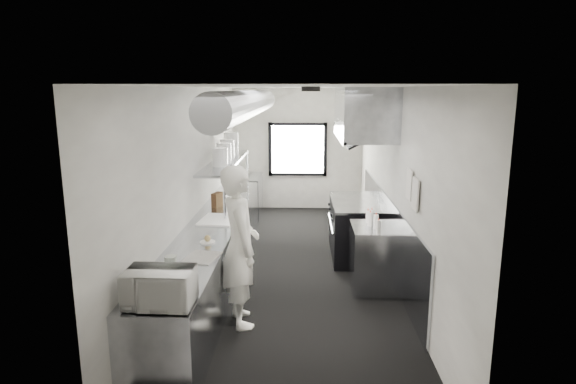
# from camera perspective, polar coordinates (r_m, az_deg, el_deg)

# --- Properties ---
(floor) EXTENTS (3.00, 8.00, 0.01)m
(floor) POSITION_cam_1_polar(r_m,az_deg,el_deg) (7.69, 0.70, -9.05)
(floor) COLOR black
(floor) RESTS_ON ground
(ceiling) EXTENTS (3.00, 8.00, 0.01)m
(ceiling) POSITION_cam_1_polar(r_m,az_deg,el_deg) (7.17, 0.76, 12.31)
(ceiling) COLOR white
(ceiling) RESTS_ON wall_back
(wall_back) EXTENTS (3.00, 0.02, 2.80)m
(wall_back) POSITION_cam_1_polar(r_m,az_deg,el_deg) (11.26, 1.15, 5.07)
(wall_back) COLOR beige
(wall_back) RESTS_ON floor
(wall_front) EXTENTS (3.00, 0.02, 2.80)m
(wall_front) POSITION_cam_1_polar(r_m,az_deg,el_deg) (3.46, -0.67, -11.24)
(wall_front) COLOR beige
(wall_front) RESTS_ON floor
(wall_left) EXTENTS (0.02, 8.00, 2.80)m
(wall_left) POSITION_cam_1_polar(r_m,az_deg,el_deg) (7.48, -10.84, 1.31)
(wall_left) COLOR beige
(wall_left) RESTS_ON floor
(wall_right) EXTENTS (0.02, 8.00, 2.80)m
(wall_right) POSITION_cam_1_polar(r_m,az_deg,el_deg) (7.43, 12.38, 1.16)
(wall_right) COLOR beige
(wall_right) RESTS_ON floor
(wall_cladding) EXTENTS (0.03, 5.50, 1.10)m
(wall_cladding) POSITION_cam_1_polar(r_m,az_deg,el_deg) (7.91, 11.58, -4.49)
(wall_cladding) COLOR gray
(wall_cladding) RESTS_ON wall_right
(hvac_duct) EXTENTS (0.40, 6.40, 0.40)m
(hvac_duct) POSITION_cam_1_polar(r_m,az_deg,el_deg) (7.62, -4.54, 10.38)
(hvac_duct) COLOR #909398
(hvac_duct) RESTS_ON ceiling
(service_window) EXTENTS (1.36, 0.05, 1.25)m
(service_window) POSITION_cam_1_polar(r_m,az_deg,el_deg) (11.22, 1.15, 5.05)
(service_window) COLOR white
(service_window) RESTS_ON wall_back
(exhaust_hood) EXTENTS (0.81, 2.20, 0.88)m
(exhaust_hood) POSITION_cam_1_polar(r_m,az_deg,el_deg) (7.94, 8.90, 9.19)
(exhaust_hood) COLOR gray
(exhaust_hood) RESTS_ON ceiling
(prep_counter) EXTENTS (0.70, 6.00, 0.90)m
(prep_counter) POSITION_cam_1_polar(r_m,az_deg,el_deg) (7.18, -8.66, -6.92)
(prep_counter) COLOR gray
(prep_counter) RESTS_ON floor
(pass_shelf) EXTENTS (0.45, 3.00, 0.68)m
(pass_shelf) POSITION_cam_1_polar(r_m,az_deg,el_deg) (8.37, -7.32, 3.49)
(pass_shelf) COLOR gray
(pass_shelf) RESTS_ON prep_counter
(range) EXTENTS (0.88, 1.60, 0.94)m
(range) POSITION_cam_1_polar(r_m,az_deg,el_deg) (8.25, 8.06, -4.25)
(range) COLOR black
(range) RESTS_ON floor
(bottle_station) EXTENTS (0.65, 0.80, 0.90)m
(bottle_station) POSITION_cam_1_polar(r_m,az_deg,el_deg) (6.95, 10.20, -7.63)
(bottle_station) COLOR gray
(bottle_station) RESTS_ON floor
(far_work_table) EXTENTS (0.70, 1.20, 0.90)m
(far_work_table) POSITION_cam_1_polar(r_m,az_deg,el_deg) (10.71, -5.10, -0.50)
(far_work_table) COLOR gray
(far_work_table) RESTS_ON floor
(notice_sheet_a) EXTENTS (0.02, 0.28, 0.38)m
(notice_sheet_a) POSITION_cam_1_polar(r_m,az_deg,el_deg) (6.23, 14.15, 0.88)
(notice_sheet_a) COLOR silver
(notice_sheet_a) RESTS_ON wall_right
(notice_sheet_b) EXTENTS (0.02, 0.28, 0.38)m
(notice_sheet_b) POSITION_cam_1_polar(r_m,az_deg,el_deg) (5.90, 14.83, -0.25)
(notice_sheet_b) COLOR silver
(notice_sheet_b) RESTS_ON wall_right
(line_cook) EXTENTS (0.66, 0.81, 1.93)m
(line_cook) POSITION_cam_1_polar(r_m,az_deg,el_deg) (5.72, -5.71, -6.38)
(line_cook) COLOR white
(line_cook) RESTS_ON floor
(microwave) EXTENTS (0.56, 0.43, 0.33)m
(microwave) POSITION_cam_1_polar(r_m,az_deg,el_deg) (4.45, -14.94, -10.87)
(microwave) COLOR silver
(microwave) RESTS_ON prep_counter
(deli_tub_a) EXTENTS (0.13, 0.13, 0.09)m
(deli_tub_a) POSITION_cam_1_polar(r_m,az_deg,el_deg) (5.05, -15.59, -9.57)
(deli_tub_a) COLOR #A9B3A4
(deli_tub_a) RESTS_ON prep_counter
(deli_tub_b) EXTENTS (0.18, 0.18, 0.10)m
(deli_tub_b) POSITION_cam_1_polar(r_m,az_deg,el_deg) (5.44, -13.72, -7.86)
(deli_tub_b) COLOR #A9B3A4
(deli_tub_b) RESTS_ON prep_counter
(newspaper) EXTENTS (0.43, 0.50, 0.01)m
(newspaper) POSITION_cam_1_polar(r_m,az_deg,el_deg) (5.59, -10.16, -7.59)
(newspaper) COLOR silver
(newspaper) RESTS_ON prep_counter
(small_plate) EXTENTS (0.23, 0.23, 0.02)m
(small_plate) POSITION_cam_1_polar(r_m,az_deg,el_deg) (6.10, -9.49, -5.85)
(small_plate) COLOR white
(small_plate) RESTS_ON prep_counter
(pastry) EXTENTS (0.08, 0.08, 0.08)m
(pastry) POSITION_cam_1_polar(r_m,az_deg,el_deg) (6.09, -9.50, -5.42)
(pastry) COLOR tan
(pastry) RESTS_ON small_plate
(cutting_board) EXTENTS (0.55, 0.70, 0.02)m
(cutting_board) POSITION_cam_1_polar(r_m,az_deg,el_deg) (7.09, -8.24, -3.25)
(cutting_board) COLOR white
(cutting_board) RESTS_ON prep_counter
(knife_block) EXTENTS (0.17, 0.23, 0.23)m
(knife_block) POSITION_cam_1_polar(r_m,az_deg,el_deg) (7.89, -8.39, -0.91)
(knife_block) COLOR brown
(knife_block) RESTS_ON prep_counter
(plate_stack_a) EXTENTS (0.26, 0.26, 0.29)m
(plate_stack_a) POSITION_cam_1_polar(r_m,az_deg,el_deg) (7.72, -8.05, 4.11)
(plate_stack_a) COLOR white
(plate_stack_a) RESTS_ON pass_shelf
(plate_stack_b) EXTENTS (0.31, 0.31, 0.32)m
(plate_stack_b) POSITION_cam_1_polar(r_m,az_deg,el_deg) (8.17, -7.58, 4.65)
(plate_stack_b) COLOR white
(plate_stack_b) RESTS_ON pass_shelf
(plate_stack_c) EXTENTS (0.25, 0.25, 0.34)m
(plate_stack_c) POSITION_cam_1_polar(r_m,az_deg,el_deg) (8.54, -7.16, 5.05)
(plate_stack_c) COLOR white
(plate_stack_c) RESTS_ON pass_shelf
(plate_stack_d) EXTENTS (0.29, 0.29, 0.41)m
(plate_stack_d) POSITION_cam_1_polar(r_m,az_deg,el_deg) (9.12, -6.74, 5.73)
(plate_stack_d) COLOR white
(plate_stack_d) RESTS_ON pass_shelf
(squeeze_bottle_a) EXTENTS (0.07, 0.07, 0.19)m
(squeeze_bottle_a) POSITION_cam_1_polar(r_m,az_deg,el_deg) (6.45, 10.64, -4.11)
(squeeze_bottle_a) COLOR white
(squeeze_bottle_a) RESTS_ON bottle_station
(squeeze_bottle_b) EXTENTS (0.08, 0.08, 0.20)m
(squeeze_bottle_b) POSITION_cam_1_polar(r_m,az_deg,el_deg) (6.68, 10.36, -3.49)
(squeeze_bottle_b) COLOR white
(squeeze_bottle_b) RESTS_ON bottle_station
(squeeze_bottle_c) EXTENTS (0.07, 0.07, 0.20)m
(squeeze_bottle_c) POSITION_cam_1_polar(r_m,az_deg,el_deg) (6.81, 9.69, -3.19)
(squeeze_bottle_c) COLOR white
(squeeze_bottle_c) RESTS_ON bottle_station
(squeeze_bottle_d) EXTENTS (0.06, 0.06, 0.18)m
(squeeze_bottle_d) POSITION_cam_1_polar(r_m,az_deg,el_deg) (6.96, 9.44, -2.89)
(squeeze_bottle_d) COLOR white
(squeeze_bottle_d) RESTS_ON bottle_station
(squeeze_bottle_e) EXTENTS (0.08, 0.08, 0.18)m
(squeeze_bottle_e) POSITION_cam_1_polar(r_m,az_deg,el_deg) (7.05, 9.87, -2.75)
(squeeze_bottle_e) COLOR white
(squeeze_bottle_e) RESTS_ON bottle_station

